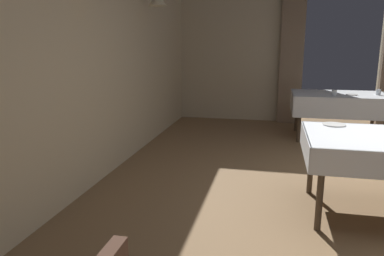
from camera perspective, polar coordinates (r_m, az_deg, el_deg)
name	(u,v)px	position (r m, az deg, el deg)	size (l,w,h in m)	color
wall_left	(77,48)	(4.03, -17.24, 11.70)	(0.49, 8.40, 3.00)	beige
wall_back	(342,45)	(7.79, 21.99, 11.67)	(6.40, 0.27, 3.00)	beige
dining_table_mid	(383,145)	(3.71, 27.21, -2.39)	(1.34, 1.06, 0.75)	#4C3D2D
dining_table_far	(339,100)	(6.56, 21.64, 4.08)	(1.50, 1.04, 0.75)	#4C3D2D
plate_mid_b	(334,125)	(3.99, 20.96, 0.50)	(0.22, 0.22, 0.01)	white
glass_far_a	(378,92)	(6.62, 26.69, 4.95)	(0.07, 0.07, 0.09)	silver
glass_far_b	(334,93)	(6.28, 20.98, 5.09)	(0.08, 0.08, 0.09)	silver
plate_far_c	(352,95)	(6.44, 23.30, 4.73)	(0.18, 0.18, 0.01)	white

